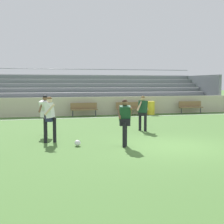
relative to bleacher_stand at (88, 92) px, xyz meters
name	(u,v)px	position (x,y,z in m)	size (l,w,h in m)	color
ground_plane	(173,147)	(-0.08, -15.76, -1.53)	(160.00, 160.00, 0.00)	#477033
field_line_sideline	(103,117)	(-0.08, -5.40, -1.53)	(44.00, 0.12, 0.01)	white
sideline_wall	(98,106)	(-0.08, -3.86, -0.89)	(48.00, 0.16, 1.28)	beige
bleacher_stand	(88,92)	(0.00, 0.00, 0.00)	(20.77, 5.86, 3.50)	#B2B2B7
bench_near_wall_gap	(191,106)	(6.78, -4.43, -0.99)	(1.80, 0.40, 0.90)	olive
bench_far_left	(129,107)	(1.99, -4.43, -0.99)	(1.80, 0.40, 0.90)	olive
bench_far_right	(84,108)	(-1.17, -4.43, -0.99)	(1.80, 0.40, 0.90)	olive
trash_bin	(151,108)	(3.61, -4.52, -1.06)	(0.54, 0.54, 0.95)	yellow
player_white_on_ball	(50,115)	(-4.18, -13.81, -0.50)	(0.47, 0.65, 1.73)	black
player_dark_overlapping	(125,119)	(-1.71, -15.29, -0.54)	(0.53, 0.50, 1.67)	black
player_white_wide_right	(45,112)	(-4.23, -12.10, -0.50)	(0.62, 0.54, 1.72)	black
player_dark_deep_cover	(143,110)	(0.23, -11.88, -0.56)	(0.73, 0.48, 1.64)	black
soccer_ball	(78,143)	(-3.31, -14.79, -1.42)	(0.22, 0.22, 0.22)	white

